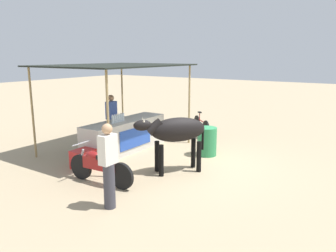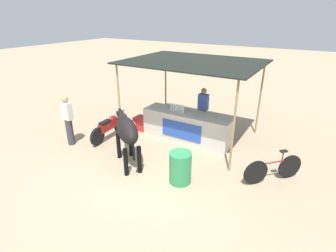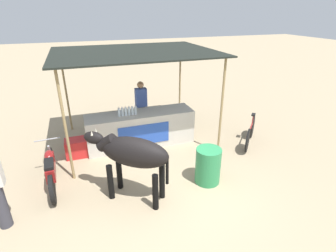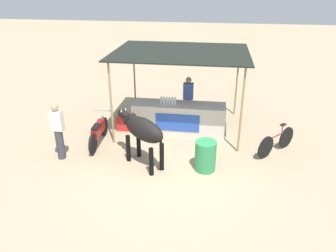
# 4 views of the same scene
# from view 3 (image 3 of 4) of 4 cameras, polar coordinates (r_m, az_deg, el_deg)

# --- Properties ---
(ground_plane) EXTENTS (60.00, 60.00, 0.00)m
(ground_plane) POSITION_cam_3_polar(r_m,az_deg,el_deg) (5.92, -0.51, -13.34)
(ground_plane) COLOR tan
(stall_counter) EXTENTS (3.00, 0.82, 0.96)m
(stall_counter) POSITION_cam_3_polar(r_m,az_deg,el_deg) (7.50, -5.99, -0.60)
(stall_counter) COLOR beige
(stall_counter) RESTS_ON ground
(stall_awning) EXTENTS (4.20, 3.20, 2.59)m
(stall_awning) POSITION_cam_3_polar(r_m,az_deg,el_deg) (7.19, -7.30, 15.08)
(stall_awning) COLOR black
(stall_awning) RESTS_ON ground
(water_bottle_row) EXTENTS (0.52, 0.07, 0.25)m
(water_bottle_row) POSITION_cam_3_polar(r_m,az_deg,el_deg) (7.16, -8.82, 3.18)
(water_bottle_row) COLOR silver
(water_bottle_row) RESTS_ON stall_counter
(vendor_behind_counter) EXTENTS (0.34, 0.22, 1.65)m
(vendor_behind_counter) POSITION_cam_3_polar(r_m,az_deg,el_deg) (8.08, -5.82, 4.11)
(vendor_behind_counter) COLOR #383842
(vendor_behind_counter) RESTS_ON ground
(cooler_box) EXTENTS (0.60, 0.44, 0.48)m
(cooler_box) POSITION_cam_3_polar(r_m,az_deg,el_deg) (7.36, -19.13, -4.48)
(cooler_box) COLOR red
(cooler_box) RESTS_ON ground
(water_barrel) EXTENTS (0.56, 0.56, 0.83)m
(water_barrel) POSITION_cam_3_polar(r_m,az_deg,el_deg) (5.96, 8.69, -8.52)
(water_barrel) COLOR #2D8C51
(water_barrel) RESTS_ON ground
(cow) EXTENTS (1.65, 1.42, 1.44)m
(cow) POSITION_cam_3_polar(r_m,az_deg,el_deg) (5.16, -7.90, -5.97)
(cow) COLOR black
(cow) RESTS_ON ground
(motorcycle_parked) EXTENTS (0.55, 1.80, 0.90)m
(motorcycle_parked) POSITION_cam_3_polar(r_m,az_deg,el_deg) (6.32, -24.15, -8.38)
(motorcycle_parked) COLOR black
(motorcycle_parked) RESTS_ON ground
(bicycle_leaning) EXTENTS (1.17, 1.24, 0.85)m
(bicycle_leaning) POSITION_cam_3_polar(r_m,az_deg,el_deg) (7.89, 17.48, -1.39)
(bicycle_leaning) COLOR black
(bicycle_leaning) RESTS_ON ground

